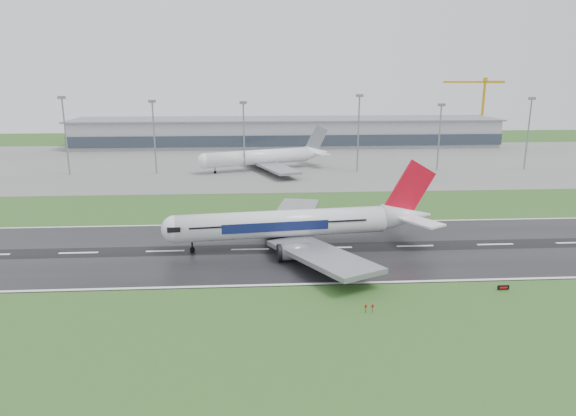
{
  "coord_description": "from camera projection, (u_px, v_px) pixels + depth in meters",
  "views": [
    {
      "loc": [
        -18.25,
        -117.02,
        40.49
      ],
      "look_at": [
        -10.19,
        12.0,
        7.0
      ],
      "focal_mm": 32.28,
      "sensor_mm": 36.0,
      "label": 1
    }
  ],
  "objects": [
    {
      "name": "floodmast_5",
      "position": [
        528.0,
        135.0,
        223.17
      ],
      "size": [
        0.64,
        0.64,
        29.95
      ],
      "primitive_type": "cylinder",
      "color": "gray",
      "rests_on": "ground"
    },
    {
      "name": "floodmast_3",
      "position": [
        358.0,
        135.0,
        218.53
      ],
      "size": [
        0.64,
        0.64,
        31.29
      ],
      "primitive_type": "cylinder",
      "color": "gray",
      "rests_on": "ground"
    },
    {
      "name": "runway_sign",
      "position": [
        503.0,
        288.0,
        99.86
      ],
      "size": [
        2.31,
        0.59,
        1.04
      ],
      "primitive_type": null,
      "rotation": [
        0.0,
        0.0,
        -0.14
      ],
      "color": "black",
      "rests_on": "ground"
    },
    {
      "name": "parked_airliner",
      "position": [
        263.0,
        149.0,
        223.64
      ],
      "size": [
        77.5,
        75.0,
        18.01
      ],
      "primitive_type": null,
      "rotation": [
        0.0,
        0.0,
        0.36
      ],
      "color": "white",
      "rests_on": "apron"
    },
    {
      "name": "floodmast_4",
      "position": [
        439.0,
        139.0,
        221.13
      ],
      "size": [
        0.64,
        0.64,
        27.42
      ],
      "primitive_type": "cylinder",
      "color": "gray",
      "rests_on": "ground"
    },
    {
      "name": "runway",
      "position": [
        333.0,
        248.0,
        124.31
      ],
      "size": [
        400.0,
        45.0,
        0.1
      ],
      "primitive_type": "cube",
      "color": "black",
      "rests_on": "ground"
    },
    {
      "name": "floodmast_0",
      "position": [
        66.0,
        137.0,
        211.28
      ],
      "size": [
        0.64,
        0.64,
        30.87
      ],
      "primitive_type": "cylinder",
      "color": "gray",
      "rests_on": "ground"
    },
    {
      "name": "apron",
      "position": [
        295.0,
        162.0,
        245.08
      ],
      "size": [
        400.0,
        130.0,
        0.08
      ],
      "primitive_type": "cube",
      "color": "slate",
      "rests_on": "ground"
    },
    {
      "name": "tower_crane",
      "position": [
        483.0,
        109.0,
        320.07
      ],
      "size": [
        39.05,
        3.7,
        38.95
      ],
      "primitive_type": null,
      "rotation": [
        0.0,
        0.0,
        0.04
      ],
      "color": "#CB8D11",
      "rests_on": "ground"
    },
    {
      "name": "ground",
      "position": [
        333.0,
        248.0,
        124.32
      ],
      "size": [
        520.0,
        520.0,
        0.0
      ],
      "primitive_type": "plane",
      "color": "#28511D",
      "rests_on": "ground"
    },
    {
      "name": "floodmast_1",
      "position": [
        154.0,
        139.0,
        213.64
      ],
      "size": [
        0.64,
        0.64,
        29.24
      ],
      "primitive_type": "cylinder",
      "color": "gray",
      "rests_on": "ground"
    },
    {
      "name": "main_airliner",
      "position": [
        302.0,
        207.0,
        123.38
      ],
      "size": [
        72.62,
        69.86,
        19.45
      ],
      "primitive_type": null,
      "rotation": [
        0.0,
        0.0,
        0.11
      ],
      "color": "silver",
      "rests_on": "runway"
    },
    {
      "name": "terminal",
      "position": [
        287.0,
        133.0,
        301.18
      ],
      "size": [
        240.0,
        36.0,
        15.0
      ],
      "primitive_type": "cube",
      "color": "#91939B",
      "rests_on": "ground"
    },
    {
      "name": "floodmast_2",
      "position": [
        244.0,
        139.0,
        215.95
      ],
      "size": [
        0.64,
        0.64,
        28.61
      ],
      "primitive_type": "cylinder",
      "color": "gray",
      "rests_on": "ground"
    }
  ]
}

